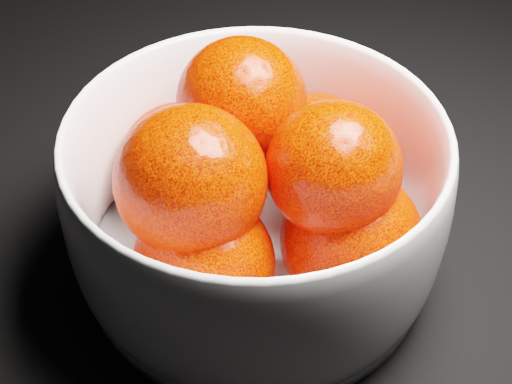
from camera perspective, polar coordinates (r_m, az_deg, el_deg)
name	(u,v)px	position (r m, az deg, el deg)	size (l,w,h in m)	color
bowl	(256,199)	(0.47, 0.00, -0.54)	(0.25, 0.25, 0.12)	white
orange_pile	(259,181)	(0.46, 0.28, 0.88)	(0.20, 0.20, 0.14)	#F31D02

